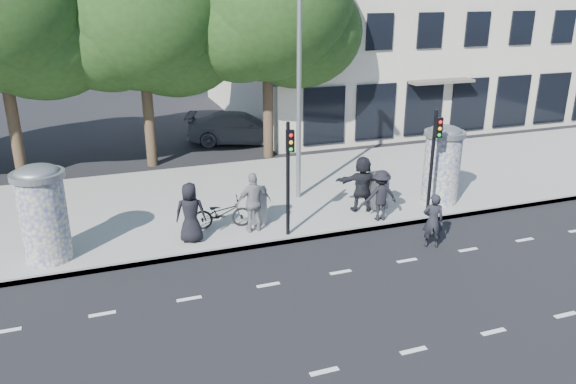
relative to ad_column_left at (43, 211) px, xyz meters
name	(u,v)px	position (x,y,z in m)	size (l,w,h in m)	color
ground	(365,298)	(7.20, -4.50, -1.54)	(120.00, 120.00, 0.00)	black
sidewalk	(270,194)	(7.20, 3.00, -1.46)	(40.00, 8.00, 0.15)	gray
curb	(310,237)	(7.20, -0.95, -1.46)	(40.00, 0.10, 0.16)	slate
lane_dash_near	(413,351)	(7.20, -6.70, -1.53)	(32.00, 0.12, 0.01)	silver
lane_dash_far	(341,272)	(7.20, -3.10, -1.53)	(32.00, 0.12, 0.01)	silver
ad_column_left	(43,211)	(0.00, 0.00, 0.00)	(1.36, 1.36, 2.65)	beige
ad_column_right	(442,162)	(12.40, 0.20, 0.00)	(1.36, 1.36, 2.65)	beige
traffic_pole_near	(289,168)	(6.60, -0.71, 0.69)	(0.22, 0.31, 3.40)	black
traffic_pole_far	(434,152)	(11.40, -0.71, 0.69)	(0.22, 0.31, 3.40)	black
street_lamp	(300,62)	(8.00, 2.13, 3.26)	(0.25, 0.93, 8.00)	slate
tree_near_left	(140,15)	(3.70, 8.20, 4.53)	(6.80, 6.80, 8.97)	#38281C
tree_center	(267,7)	(8.70, 7.80, 4.77)	(7.00, 7.00, 9.30)	#38281C
building	(398,7)	(19.20, 15.49, 4.46)	(20.30, 15.85, 12.00)	#BDB59E
ped_a	(191,213)	(3.83, -0.17, -0.50)	(0.86, 0.56, 1.77)	black
ped_d	(381,195)	(9.70, -0.56, -0.58)	(1.05, 0.60, 1.62)	black
ped_e	(254,203)	(5.73, -0.08, -0.47)	(1.07, 0.61, 1.83)	gray
ped_f	(362,184)	(9.51, 0.32, -0.46)	(1.71, 0.62, 1.85)	black
man_road	(433,221)	(10.32, -2.53, -0.73)	(0.59, 0.39, 1.61)	black
bicycle	(222,213)	(4.88, 0.48, -0.91)	(1.80, 0.63, 0.95)	black
cabinet_left	(257,205)	(5.99, 0.48, -0.81)	(0.55, 0.40, 1.15)	slate
cabinet_right	(378,190)	(10.11, 0.36, -0.77)	(0.59, 0.43, 1.23)	#5E6062
car_right	(240,128)	(8.15, 10.51, -0.81)	(5.05, 2.05, 1.46)	slate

